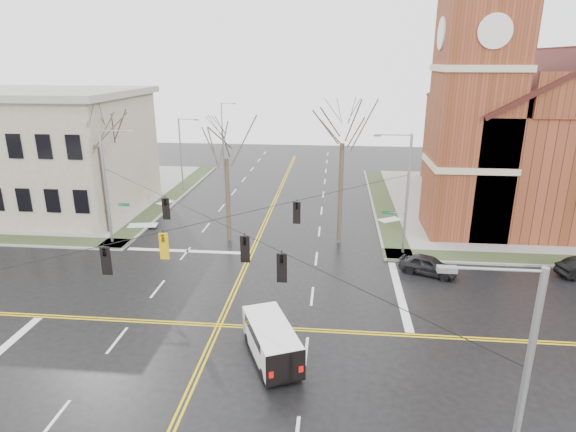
# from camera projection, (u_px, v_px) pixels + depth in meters

# --- Properties ---
(ground) EXTENTS (120.00, 120.00, 0.00)m
(ground) POSITION_uv_depth(u_px,v_px,m) (219.00, 325.00, 26.80)
(ground) COLOR black
(ground) RESTS_ON ground
(sidewalks) EXTENTS (80.00, 80.00, 0.17)m
(sidewalks) POSITION_uv_depth(u_px,v_px,m) (219.00, 324.00, 26.78)
(sidewalks) COLOR gray
(sidewalks) RESTS_ON ground
(road_markings) EXTENTS (100.00, 100.00, 0.01)m
(road_markings) POSITION_uv_depth(u_px,v_px,m) (219.00, 325.00, 26.80)
(road_markings) COLOR gold
(road_markings) RESTS_ON ground
(church) EXTENTS (24.28, 27.48, 27.50)m
(church) POSITION_uv_depth(u_px,v_px,m) (534.00, 123.00, 45.32)
(church) COLOR brown
(church) RESTS_ON ground
(civic_building_a) EXTENTS (18.00, 14.00, 11.00)m
(civic_building_a) POSITION_uv_depth(u_px,v_px,m) (40.00, 154.00, 46.09)
(civic_building_a) COLOR gray
(civic_building_a) RESTS_ON ground
(signal_pole_ne) EXTENTS (2.75, 0.22, 9.00)m
(signal_pole_ne) POSITION_uv_depth(u_px,v_px,m) (405.00, 191.00, 35.09)
(signal_pole_ne) COLOR gray
(signal_pole_ne) RESTS_ON ground
(signal_pole_nw) EXTENTS (2.75, 0.22, 9.00)m
(signal_pole_nw) POSITION_uv_depth(u_px,v_px,m) (108.00, 184.00, 37.22)
(signal_pole_nw) COLOR gray
(signal_pole_nw) RESTS_ON ground
(signal_pole_se) EXTENTS (2.75, 0.22, 9.00)m
(signal_pole_se) POSITION_uv_depth(u_px,v_px,m) (514.00, 406.00, 13.32)
(signal_pole_se) COLOR gray
(signal_pole_se) RESTS_ON ground
(span_wires) EXTENTS (23.02, 23.02, 0.03)m
(span_wires) POSITION_uv_depth(u_px,v_px,m) (214.00, 220.00, 24.88)
(span_wires) COLOR black
(span_wires) RESTS_ON ground
(traffic_signals) EXTENTS (8.21, 8.26, 1.30)m
(traffic_signals) POSITION_uv_depth(u_px,v_px,m) (211.00, 238.00, 24.48)
(traffic_signals) COLOR black
(traffic_signals) RESTS_ON ground
(streetlight_north_a) EXTENTS (2.30, 0.20, 8.00)m
(streetlight_north_a) POSITION_uv_depth(u_px,v_px,m) (182.00, 152.00, 52.92)
(streetlight_north_a) COLOR gray
(streetlight_north_a) RESTS_ON ground
(streetlight_north_b) EXTENTS (2.30, 0.20, 8.00)m
(streetlight_north_b) POSITION_uv_depth(u_px,v_px,m) (223.00, 127.00, 71.84)
(streetlight_north_b) COLOR gray
(streetlight_north_b) RESTS_ON ground
(cargo_van) EXTENTS (3.61, 5.13, 1.83)m
(cargo_van) POSITION_uv_depth(u_px,v_px,m) (270.00, 337.00, 23.65)
(cargo_van) COLOR white
(cargo_van) RESTS_ON ground
(parked_car_a) EXTENTS (4.20, 3.02, 1.33)m
(parked_car_a) POSITION_uv_depth(u_px,v_px,m) (428.00, 265.00, 33.04)
(parked_car_a) COLOR black
(parked_car_a) RESTS_ON ground
(tree_nw_far) EXTENTS (4.00, 4.00, 10.90)m
(tree_nw_far) POSITION_uv_depth(u_px,v_px,m) (99.00, 140.00, 38.76)
(tree_nw_far) COLOR #3B3125
(tree_nw_far) RESTS_ON ground
(tree_nw_near) EXTENTS (4.00, 4.00, 9.92)m
(tree_nw_near) POSITION_uv_depth(u_px,v_px,m) (226.00, 153.00, 37.34)
(tree_nw_near) COLOR #3B3125
(tree_nw_near) RESTS_ON ground
(tree_ne) EXTENTS (4.00, 4.00, 11.84)m
(tree_ne) POSITION_uv_depth(u_px,v_px,m) (342.00, 136.00, 36.39)
(tree_ne) COLOR #3B3125
(tree_ne) RESTS_ON ground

